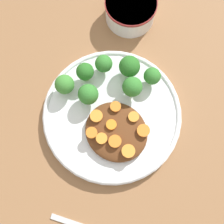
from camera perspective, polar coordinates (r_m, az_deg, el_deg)
The scene contains 20 objects.
ground_plane at distance 0.63m, azimuth 0.00°, elevation -0.82°, with size 4.00×4.00×0.00m, color #8C603D.
plate at distance 0.62m, azimuth 0.00°, elevation -0.52°, with size 0.27×0.27×0.02m.
dip_bowl at distance 0.70m, azimuth 3.41°, elevation 18.30°, with size 0.11×0.11×0.05m.
stew_mound at distance 0.59m, azimuth 0.79°, elevation -3.60°, with size 0.12×0.11×0.02m, color #5B3319.
broccoli_floret_0 at distance 0.60m, azimuth -4.37°, elevation 3.22°, with size 0.04×0.04×0.05m.
broccoli_floret_1 at distance 0.61m, azimuth -4.94°, elevation 7.30°, with size 0.03×0.03×0.05m.
broccoli_floret_2 at distance 0.61m, azimuth 3.21°, elevation 8.28°, with size 0.04×0.04×0.05m.
broccoli_floret_3 at distance 0.62m, azimuth -1.53°, elevation 8.80°, with size 0.04×0.04×0.05m.
broccoli_floret_4 at distance 0.61m, azimuth -8.65°, elevation 4.95°, with size 0.04×0.04×0.05m.
broccoli_floret_5 at distance 0.60m, azimuth 4.03°, elevation 4.31°, with size 0.04×0.04×0.06m.
broccoli_floret_6 at distance 0.62m, azimuth 7.36°, elevation 6.51°, with size 0.03×0.03×0.05m.
carrot_slice_0 at distance 0.57m, azimuth 3.01°, elevation -7.15°, with size 0.03×0.03×0.01m, color orange.
carrot_slice_1 at distance 0.59m, azimuth 3.97°, elevation -0.87°, with size 0.02×0.02×0.00m, color orange.
carrot_slice_2 at distance 0.59m, azimuth 0.93°, elevation 0.75°, with size 0.02×0.02×0.01m, color orange.
carrot_slice_3 at distance 0.59m, azimuth -2.87°, elevation -0.73°, with size 0.02×0.02×0.00m, color orange.
carrot_slice_4 at distance 0.58m, azimuth 0.54°, elevation -5.39°, with size 0.02×0.02×0.01m, color orange.
carrot_slice_5 at distance 0.58m, azimuth -4.08°, elevation -3.51°, with size 0.02×0.02×0.01m, color orange.
carrot_slice_6 at distance 0.58m, azimuth -0.13°, elevation -2.33°, with size 0.02×0.02×0.01m, color orange.
carrot_slice_7 at distance 0.58m, azimuth -1.92°, elevation -4.85°, with size 0.02×0.02×0.01m, color orange.
carrot_slice_8 at distance 0.58m, azimuth 5.76°, elevation -3.40°, with size 0.02×0.02×0.01m, color orange.
Camera 1 is at (0.11, -0.12, 0.61)m, focal length 50.00 mm.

